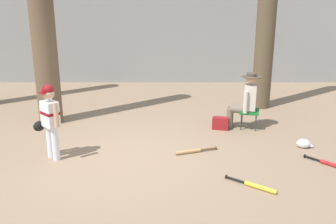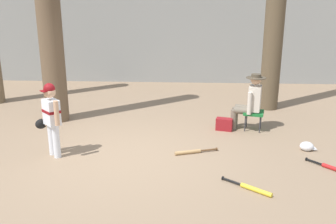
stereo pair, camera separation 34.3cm
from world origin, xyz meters
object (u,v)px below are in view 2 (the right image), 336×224
at_px(folding_stool, 254,113).
at_px(seated_spectator, 250,100).
at_px(young_ballplayer, 51,115).
at_px(handbag_beside_stool, 224,124).
at_px(bat_yellow_trainer, 252,188).
at_px(bat_wood_tan, 191,152).
at_px(tree_behind_spectator, 276,0).
at_px(batting_helmet_white, 307,146).
at_px(bat_red_barrel, 332,168).

height_order(folding_stool, seated_spectator, seated_spectator).
distance_m(young_ballplayer, handbag_beside_stool, 3.52).
bearing_deg(bat_yellow_trainer, bat_wood_tan, 123.44).
bearing_deg(bat_yellow_trainer, folding_stool, 80.52).
bearing_deg(tree_behind_spectator, young_ballplayer, -142.94).
distance_m(bat_wood_tan, bat_yellow_trainer, 1.57).
bearing_deg(batting_helmet_white, bat_red_barrel, -79.38).
relative_size(handbag_beside_stool, batting_helmet_white, 1.15).
distance_m(bat_red_barrel, batting_helmet_white, 0.84).
bearing_deg(handbag_beside_stool, young_ballplayer, -153.73).
bearing_deg(seated_spectator, folding_stool, -14.49).
xyz_separation_m(tree_behind_spectator, folding_stool, (-0.67, -1.72, -2.30)).
bearing_deg(young_ballplayer, bat_wood_tan, 5.38).
relative_size(bat_red_barrel, bat_wood_tan, 0.75).
height_order(folding_stool, handbag_beside_stool, folding_stool).
bearing_deg(folding_stool, seated_spectator, 165.51).
height_order(folding_stool, bat_yellow_trainer, folding_stool).
bearing_deg(young_ballplayer, batting_helmet_white, 6.37).
xyz_separation_m(handbag_beside_stool, bat_yellow_trainer, (0.16, -2.62, -0.10)).
distance_m(handbag_beside_stool, bat_yellow_trainer, 2.63).
bearing_deg(tree_behind_spectator, bat_wood_tan, -122.65).
bearing_deg(batting_helmet_white, tree_behind_spectator, 92.71).
bearing_deg(tree_behind_spectator, bat_yellow_trainer, -104.21).
bearing_deg(bat_yellow_trainer, bat_red_barrel, 28.74).
relative_size(handbag_beside_stool, bat_yellow_trainer, 0.50).
xyz_separation_m(tree_behind_spectator, seated_spectator, (-0.76, -1.70, -2.02)).
bearing_deg(young_ballplayer, handbag_beside_stool, 26.27).
distance_m(seated_spectator, batting_helmet_white, 1.54).
relative_size(seated_spectator, batting_helmet_white, 4.08).
bearing_deg(bat_red_barrel, young_ballplayer, 176.14).
bearing_deg(seated_spectator, batting_helmet_white, -51.19).
bearing_deg(bat_wood_tan, folding_stool, 46.16).
bearing_deg(handbag_beside_stool, bat_yellow_trainer, -86.44).
xyz_separation_m(seated_spectator, bat_wood_tan, (-1.22, -1.39, -0.61)).
bearing_deg(handbag_beside_stool, tree_behind_spectator, 54.33).
relative_size(seated_spectator, handbag_beside_stool, 3.53).
height_order(tree_behind_spectator, bat_wood_tan, tree_behind_spectator).
height_order(tree_behind_spectator, young_ballplayer, tree_behind_spectator).
relative_size(seated_spectator, bat_yellow_trainer, 1.78).
distance_m(seated_spectator, bat_red_barrel, 2.28).
height_order(folding_stool, batting_helmet_white, folding_stool).
xyz_separation_m(tree_behind_spectator, bat_red_barrel, (0.29, -3.63, -2.63)).
relative_size(tree_behind_spectator, seated_spectator, 4.97).
relative_size(bat_red_barrel, batting_helmet_white, 1.99).
bearing_deg(tree_behind_spectator, bat_red_barrel, -85.48).
distance_m(tree_behind_spectator, batting_helmet_white, 3.82).
bearing_deg(folding_stool, young_ballplayer, -156.83).
height_order(folding_stool, bat_wood_tan, folding_stool).
relative_size(seated_spectator, bat_red_barrel, 2.05).
height_order(bat_red_barrel, batting_helmet_white, batting_helmet_white).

